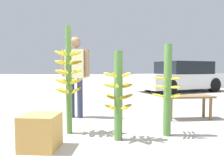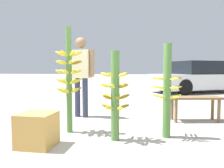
% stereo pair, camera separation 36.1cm
% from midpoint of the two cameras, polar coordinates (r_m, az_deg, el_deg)
% --- Properties ---
extents(ground_plane, '(80.00, 80.00, 0.00)m').
position_cam_midpoint_polar(ground_plane, '(3.14, -2.57, -15.47)').
color(ground_plane, '#9E998E').
extents(banana_stalk_left, '(0.45, 0.45, 1.72)m').
position_cam_midpoint_polar(banana_stalk_left, '(3.58, -14.09, 1.88)').
color(banana_stalk_left, '#4C7A38').
rests_on(banana_stalk_left, ground_plane).
extents(banana_stalk_center, '(0.44, 0.45, 1.31)m').
position_cam_midpoint_polar(banana_stalk_center, '(3.17, -1.60, -2.80)').
color(banana_stalk_center, '#4C7A38').
rests_on(banana_stalk_center, ground_plane).
extents(banana_stalk_right, '(0.47, 0.45, 1.42)m').
position_cam_midpoint_polar(banana_stalk_right, '(3.44, 11.42, -1.53)').
color(banana_stalk_right, '#4C7A38').
rests_on(banana_stalk_right, ground_plane).
extents(vendor_person, '(0.63, 0.26, 1.72)m').
position_cam_midpoint_polar(vendor_person, '(4.73, -11.69, 3.71)').
color(vendor_person, '#2D334C').
rests_on(vendor_person, ground_plane).
extents(market_bench, '(1.08, 0.55, 0.49)m').
position_cam_midpoint_polar(market_bench, '(4.74, 17.25, -4.07)').
color(market_bench, brown).
rests_on(market_bench, ground_plane).
extents(parked_car, '(4.39, 3.42, 1.39)m').
position_cam_midpoint_polar(parked_car, '(10.59, 16.82, 1.73)').
color(parked_car, silver).
rests_on(parked_car, ground_plane).
extents(produce_crate, '(0.46, 0.46, 0.46)m').
position_cam_midpoint_polar(produce_crate, '(3.11, -21.43, -11.55)').
color(produce_crate, '#C69347').
rests_on(produce_crate, ground_plane).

